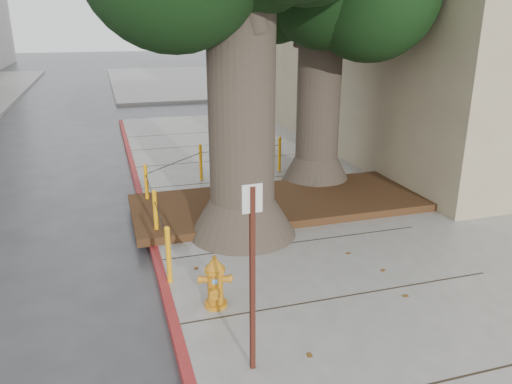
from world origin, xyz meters
TOP-DOWN VIEW (x-y plane):
  - ground at (0.00, 0.00)m, footprint 140.00×140.00m
  - sidewalk_far at (6.00, 30.00)m, footprint 16.00×20.00m
  - curb_red at (-2.00, 2.50)m, footprint 0.14×26.00m
  - planter_bed at (0.90, 3.90)m, footprint 6.40×2.60m
  - building_side_white at (16.00, 26.00)m, footprint 10.00×10.00m
  - bollard_ring at (-0.87, 4.38)m, footprint 3.79×5.39m
  - fire_hydrant at (-1.37, 0.30)m, footprint 0.42×0.40m
  - signpost at (-1.25, -1.14)m, footprint 0.23×0.06m
  - car_silver at (5.73, 17.24)m, footprint 3.88×1.81m
  - car_red at (7.90, 18.94)m, footprint 3.40×1.52m

SIDE VIEW (x-z plane):
  - ground at x=0.00m, z-range 0.00..0.00m
  - sidewalk_far at x=6.00m, z-range 0.00..0.15m
  - curb_red at x=-2.00m, z-range -0.01..0.15m
  - planter_bed at x=0.90m, z-range 0.15..0.31m
  - fire_hydrant at x=-1.37m, z-range 0.14..0.93m
  - car_red at x=7.90m, z-range 0.00..1.08m
  - car_silver at x=5.73m, z-range 0.00..1.29m
  - bollard_ring at x=-0.87m, z-range 0.19..1.14m
  - signpost at x=-1.25m, z-range 0.30..2.57m
  - building_side_white at x=16.00m, z-range 0.00..9.00m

